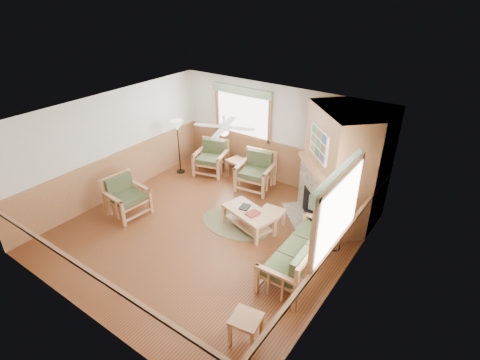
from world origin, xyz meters
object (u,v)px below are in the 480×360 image
Objects in this scene: armchair_back_left at (211,158)px; floor_lamp_right at (339,214)px; armchair_left at (127,197)px; floor_lamp_left at (179,147)px; end_table_sofa at (246,329)px; footstool at (271,220)px; coffee_table at (248,220)px; end_table_chairs at (237,168)px; armchair_back_right at (255,172)px; sofa at (301,251)px.

floor_lamp_right is at bearing -31.04° from armchair_back_left.
floor_lamp_left is at bearing 18.04° from armchair_left.
end_table_sofa reaches higher than footstool.
floor_lamp_right is at bearing -64.50° from armchair_left.
coffee_table is 2.99m from end_table_sofa.
floor_lamp_right is at bearing 85.74° from end_table_sofa.
coffee_table is 2.02m from floor_lamp_right.
armchair_back_left is 5.87m from end_table_sofa.
end_table_chairs is at bearing 146.66° from coffee_table.
armchair_back_right reaches higher than armchair_left.
end_table_sofa is at bearing -66.11° from footstool.
coffee_table is at bearing 123.39° from end_table_sofa.
coffee_table is at bearing -20.46° from floor_lamp_left.
end_table_sofa is 3.09m from footstool.
armchair_back_right is 0.82× the size of coffee_table.
coffee_table is 0.76× the size of floor_lamp_left.
floor_lamp_right is (2.77, -1.16, 0.35)m from armchair_back_right.
sofa is at bearing -36.54° from footstool.
end_table_chairs is (1.03, 3.07, -0.20)m from armchair_left.
sofa is at bearing -76.28° from armchair_left.
sofa is 3.77× the size of end_table_chairs.
coffee_table is at bearing -50.10° from armchair_back_left.
floor_lamp_left is (-3.63, 0.87, 0.57)m from footstool.
floor_lamp_right is at bearing 163.42° from sofa.
armchair_back_right is at bearing -132.82° from sofa.
floor_lamp_left is (-4.81, 1.75, 0.33)m from sofa.
armchair_back_right reaches higher than armchair_back_left.
end_table_sofa is (4.11, -4.19, -0.22)m from armchair_back_left.
end_table_sofa is (2.55, -4.15, -0.24)m from armchair_back_right.
armchair_back_left reaches higher than end_table_chairs.
armchair_left reaches higher than end_table_sofa.
end_table_sofa is 0.98× the size of footstool.
sofa is at bearing -37.05° from end_table_chairs.
armchair_left reaches higher than coffee_table.
end_table_chairs is (-1.69, 1.92, 0.03)m from coffee_table.
armchair_left reaches higher than footstool.
floor_lamp_right reaches higher than end_table_sofa.
footstool is (2.08, -1.59, -0.05)m from end_table_chairs.
floor_lamp_right reaches higher than footstool.
armchair_back_left is (-4.04, 2.24, 0.00)m from sofa.
armchair_back_left is at bearing -120.22° from sofa.
end_table_chairs is at bearing -128.27° from sofa.
armchair_back_left is 0.59× the size of floor_lamp_left.
armchair_left is 1.81× the size of footstool.
coffee_table is 2.36× the size of footstool.
end_table_sofa is at bearing -94.26° from floor_lamp_right.
armchair_left is (-0.26, -2.84, -0.00)m from armchair_back_left.
end_table_chairs is 5.53m from end_table_sofa.
armchair_left is 3.24m from end_table_chairs.
armchair_back_left is at bearing 32.27° from floor_lamp_left.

